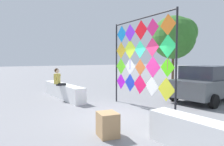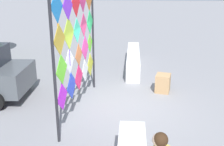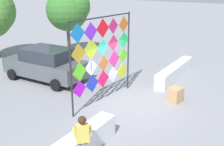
# 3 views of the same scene
# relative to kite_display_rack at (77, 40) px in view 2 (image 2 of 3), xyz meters

# --- Properties ---
(ground) EXTENTS (120.00, 120.00, 0.00)m
(ground) POSITION_rel_kite_display_rack_xyz_m (0.16, -1.33, -2.16)
(ground) COLOR gray
(plaza_ledge_right) EXTENTS (4.24, 0.55, 0.74)m
(plaza_ledge_right) POSITION_rel_kite_display_rack_xyz_m (4.48, -1.61, -1.79)
(plaza_ledge_right) COLOR white
(plaza_ledge_right) RESTS_ON ground
(kite_display_rack) EXTENTS (3.75, 0.41, 3.69)m
(kite_display_rack) POSITION_rel_kite_display_rack_xyz_m (0.00, 0.00, 0.00)
(kite_display_rack) COLOR #232328
(kite_display_rack) RESTS_ON ground
(cardboard_box_large) EXTENTS (0.65, 0.60, 0.64)m
(cardboard_box_large) POSITION_rel_kite_display_rack_xyz_m (1.62, -2.68, -1.84)
(cardboard_box_large) COLOR tan
(cardboard_box_large) RESTS_ON ground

